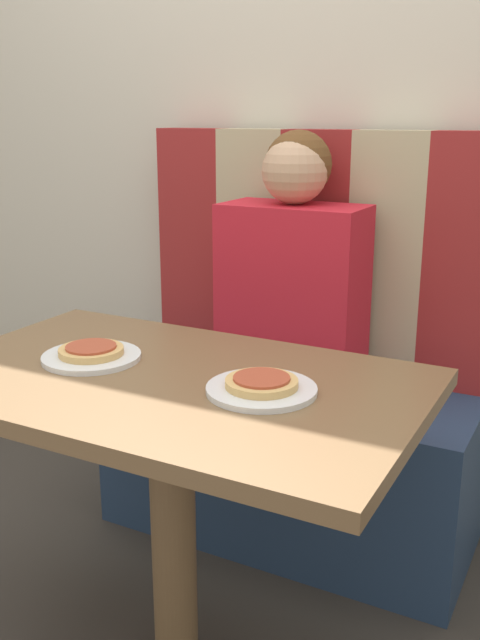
{
  "coord_description": "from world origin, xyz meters",
  "views": [
    {
      "loc": [
        0.78,
        -1.16,
        1.23
      ],
      "look_at": [
        0.0,
        0.32,
        0.75
      ],
      "focal_mm": 40.0,
      "sensor_mm": 36.0,
      "label": 1
    }
  ],
  "objects_px": {
    "person": "(293,269)",
    "plate_right": "(261,390)",
    "plate_left": "(92,357)",
    "pizza_left": "(91,350)",
    "pizza_right": "(262,382)"
  },
  "relations": [
    {
      "from": "plate_right",
      "to": "plate_left",
      "type": "bearing_deg",
      "value": 180.0
    },
    {
      "from": "person",
      "to": "pizza_right",
      "type": "distance_m",
      "value": 0.67
    },
    {
      "from": "plate_left",
      "to": "plate_right",
      "type": "xyz_separation_m",
      "value": [
        0.42,
        0.0,
        0.0
      ]
    },
    {
      "from": "plate_left",
      "to": "pizza_left",
      "type": "bearing_deg",
      "value": -3.58
    },
    {
      "from": "plate_left",
      "to": "plate_right",
      "type": "height_order",
      "value": "same"
    },
    {
      "from": "person",
      "to": "plate_right",
      "type": "distance_m",
      "value": 0.67
    },
    {
      "from": "plate_right",
      "to": "person",
      "type": "bearing_deg",
      "value": 108.51
    },
    {
      "from": "plate_right",
      "to": "pizza_left",
      "type": "distance_m",
      "value": 0.42
    },
    {
      "from": "person",
      "to": "plate_left",
      "type": "distance_m",
      "value": 0.67
    },
    {
      "from": "pizza_left",
      "to": "pizza_right",
      "type": "xyz_separation_m",
      "value": [
        0.42,
        0.0,
        0.0
      ]
    },
    {
      "from": "person",
      "to": "plate_right",
      "type": "bearing_deg",
      "value": -71.49
    },
    {
      "from": "person",
      "to": "plate_right",
      "type": "relative_size",
      "value": 3.26
    },
    {
      "from": "pizza_right",
      "to": "pizza_left",
      "type": "bearing_deg",
      "value": 180.0
    },
    {
      "from": "plate_left",
      "to": "pizza_left",
      "type": "relative_size",
      "value": 1.53
    },
    {
      "from": "pizza_left",
      "to": "person",
      "type": "bearing_deg",
      "value": 71.49
    }
  ]
}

